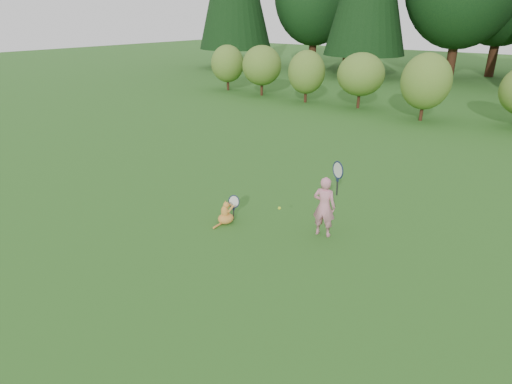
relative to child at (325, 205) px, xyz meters
The scene contains 5 objects.
ground 2.12m from the child, 144.62° to the right, with size 100.00×100.00×0.00m, color #205016.
shrub_row 11.97m from the child, 97.89° to the left, with size 28.00×3.00×2.80m, color #587624, non-canonical shape.
child is the anchor object (origin of this frame).
cat 2.12m from the child, 157.78° to the right, with size 0.47×0.74×0.68m.
tennis_ball 1.02m from the child, 117.79° to the right, with size 0.06×0.06×0.06m.
Camera 1 is at (5.27, -5.77, 4.17)m, focal length 30.00 mm.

